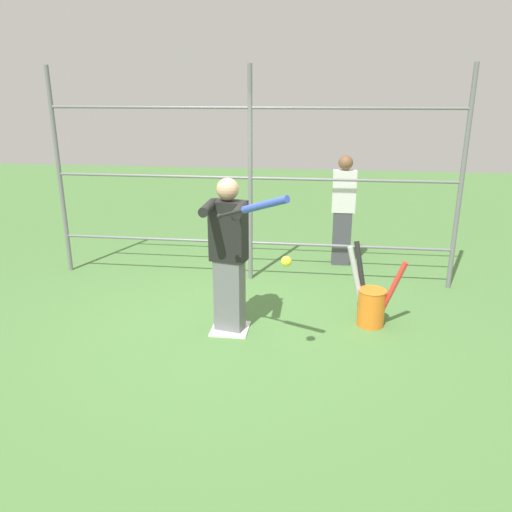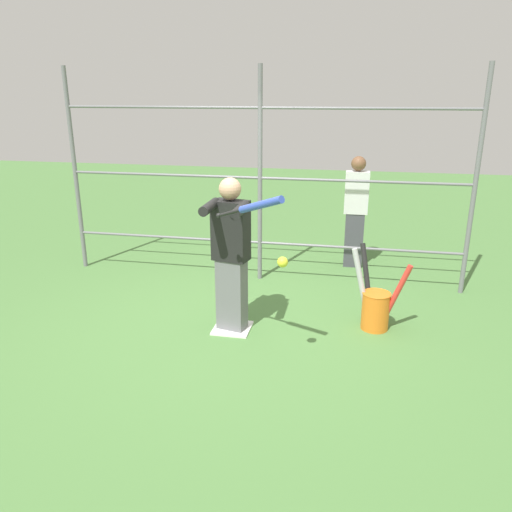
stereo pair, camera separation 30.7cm
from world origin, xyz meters
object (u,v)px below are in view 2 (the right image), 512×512
(softball_in_flight, at_px, (283,262))
(bystander_behind_fence, at_px, (356,210))
(batter, at_px, (231,251))
(bat_bucket, at_px, (375,306))
(baseball_bat_swinging, at_px, (255,206))

(softball_in_flight, relative_size, bystander_behind_fence, 0.06)
(batter, relative_size, bat_bucket, 1.86)
(bat_bucket, height_order, bystander_behind_fence, bystander_behind_fence)
(batter, distance_m, baseball_bat_swinging, 1.06)
(baseball_bat_swinging, bearing_deg, bat_bucket, -136.02)
(bat_bucket, bearing_deg, bystander_behind_fence, -82.67)
(softball_in_flight, xyz_separation_m, bystander_behind_fence, (-0.61, -3.15, -0.23))
(baseball_bat_swinging, distance_m, bat_bucket, 2.03)
(batter, bearing_deg, bat_bucket, -167.04)
(bystander_behind_fence, bearing_deg, baseball_bat_swinging, 74.77)
(batter, xyz_separation_m, bat_bucket, (-1.53, -0.35, -0.65))
(batter, height_order, baseball_bat_swinging, baseball_bat_swinging)
(softball_in_flight, bearing_deg, bystander_behind_fence, -100.97)
(baseball_bat_swinging, relative_size, bat_bucket, 0.80)
(softball_in_flight, bearing_deg, baseball_bat_swinging, -0.75)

